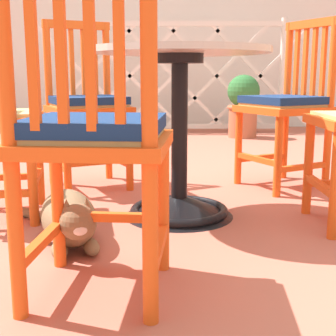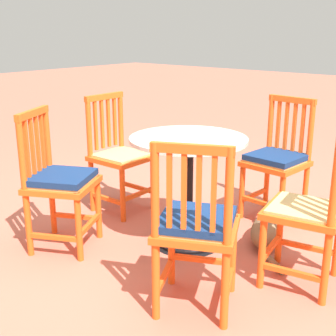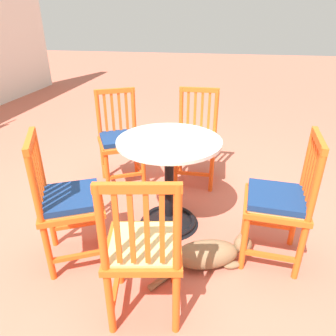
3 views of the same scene
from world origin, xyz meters
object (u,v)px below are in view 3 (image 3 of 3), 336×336
orange_chair_near_fence (143,250)px  tabby_cat (212,254)px  cafe_table (169,193)px  orange_chair_by_planter (279,202)px  orange_chair_facing_out (68,202)px  orange_chair_tucked_in (196,140)px  orange_chair_at_corner (121,141)px

orange_chair_near_fence → tabby_cat: bearing=-40.3°
cafe_table → orange_chair_by_planter: (-0.25, -0.77, 0.16)m
cafe_table → orange_chair_facing_out: bearing=130.6°
cafe_table → orange_chair_near_fence: 0.84m
orange_chair_tucked_in → orange_chair_by_planter: bearing=-148.2°
orange_chair_at_corner → orange_chair_facing_out: (-1.09, -0.00, 0.00)m
orange_chair_facing_out → orange_chair_by_planter: bearing=-79.7°
orange_chair_at_corner → orange_chair_by_planter: (-0.85, -1.34, 0.00)m
cafe_table → orange_chair_near_fence: bearing=-179.4°
orange_chair_at_corner → orange_chair_near_fence: 1.55m
orange_chair_facing_out → cafe_table: bearing=-49.4°
orange_chair_by_planter → orange_chair_at_corner: bearing=57.7°
orange_chair_near_fence → orange_chair_by_planter: same height
orange_chair_by_planter → orange_chair_facing_out: bearing=100.3°
orange_chair_by_planter → orange_chair_tucked_in: bearing=31.8°
orange_chair_tucked_in → tabby_cat: size_ratio=1.41×
orange_chair_by_planter → orange_chair_near_fence: bearing=127.5°
orange_chair_facing_out → orange_chair_by_planter: size_ratio=1.00×
orange_chair_at_corner → orange_chair_tucked_in: (0.18, -0.71, -0.01)m
orange_chair_by_planter → tabby_cat: (-0.16, 0.40, -0.35)m
cafe_table → orange_chair_by_planter: size_ratio=0.83×
orange_chair_facing_out → orange_chair_near_fence: same height
orange_chair_at_corner → orange_chair_near_fence: size_ratio=1.00×
tabby_cat → orange_chair_at_corner: bearing=42.9°
orange_chair_at_corner → orange_chair_by_planter: bearing=-122.3°
orange_chair_at_corner → orange_chair_facing_out: bearing=-180.0°
orange_chair_tucked_in → orange_chair_at_corner: bearing=104.0°
orange_chair_by_planter → orange_chair_tucked_in: (1.03, 0.64, -0.01)m
orange_chair_at_corner → orange_chair_near_fence: (-1.43, -0.59, -0.01)m
orange_chair_by_planter → orange_chair_tucked_in: 1.21m
orange_chair_by_planter → orange_chair_tucked_in: same height
cafe_table → orange_chair_at_corner: 0.85m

